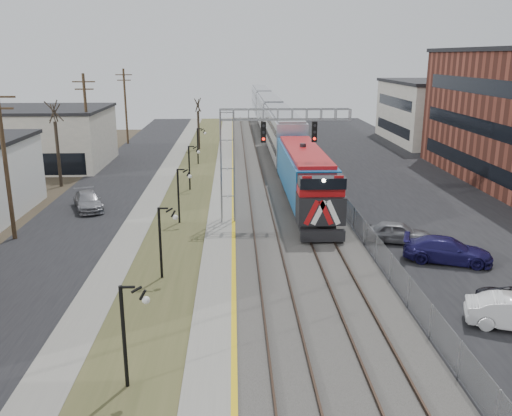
{
  "coord_description": "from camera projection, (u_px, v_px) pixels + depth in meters",
  "views": [
    {
      "loc": [
        -0.04,
        -9.36,
        11.63
      ],
      "look_at": [
        1.29,
        22.65,
        2.6
      ],
      "focal_mm": 38.0,
      "sensor_mm": 36.0,
      "label": 1
    }
  ],
  "objects": [
    {
      "name": "car_lot_e",
      "position": [
        398.0,
        233.0,
        34.69
      ],
      "size": [
        4.33,
        2.59,
        1.38
      ],
      "primitive_type": "imported",
      "rotation": [
        0.0,
        0.0,
        1.32
      ],
      "color": "slate",
      "rests_on": "ground"
    },
    {
      "name": "fence",
      "position": [
        331.0,
        188.0,
        45.93
      ],
      "size": [
        0.04,
        120.0,
        1.6
      ],
      "primitive_type": "cube",
      "color": "gray",
      "rests_on": "ground"
    },
    {
      "name": "signal_gantry",
      "position": [
        252.0,
        146.0,
        37.61
      ],
      "size": [
        9.0,
        1.07,
        8.15
      ],
      "color": "gray",
      "rests_on": "ground"
    },
    {
      "name": "track_far",
      "position": [
        299.0,
        194.0,
        45.96
      ],
      "size": [
        1.58,
        120.0,
        0.15
      ],
      "color": "#2D2119",
      "rests_on": "ballast_bed"
    },
    {
      "name": "platform",
      "position": [
        223.0,
        197.0,
        45.74
      ],
      "size": [
        2.0,
        120.0,
        0.24
      ],
      "primitive_type": "cube",
      "color": "gray",
      "rests_on": "ground"
    },
    {
      "name": "car_street_b",
      "position": [
        88.0,
        201.0,
        42.2
      ],
      "size": [
        3.45,
        5.03,
        1.35
      ],
      "primitive_type": "imported",
      "rotation": [
        0.0,
        0.0,
        0.37
      ],
      "color": "gray",
      "rests_on": "ground"
    },
    {
      "name": "grass_median",
      "position": [
        187.0,
        198.0,
        45.65
      ],
      "size": [
        4.0,
        120.0,
        0.06
      ],
      "primitive_type": "cube",
      "color": "#474A27",
      "rests_on": "ground"
    },
    {
      "name": "street_west",
      "position": [
        98.0,
        199.0,
        45.35
      ],
      "size": [
        7.0,
        120.0,
        0.04
      ],
      "primitive_type": "cube",
      "color": "black",
      "rests_on": "ground"
    },
    {
      "name": "lampposts",
      "position": [
        161.0,
        242.0,
        29.04
      ],
      "size": [
        0.14,
        62.14,
        4.0
      ],
      "color": "black",
      "rests_on": "ground"
    },
    {
      "name": "sidewalk",
      "position": [
        152.0,
        199.0,
        45.53
      ],
      "size": [
        2.0,
        120.0,
        0.08
      ],
      "primitive_type": "cube",
      "color": "gray",
      "rests_on": "ground"
    },
    {
      "name": "car_lot_d",
      "position": [
        447.0,
        251.0,
        31.39
      ],
      "size": [
        5.38,
        3.56,
        1.45
      ],
      "primitive_type": "imported",
      "rotation": [
        0.0,
        0.0,
        1.24
      ],
      "color": "#1A164F",
      "rests_on": "ground"
    },
    {
      "name": "parking_lot",
      "position": [
        421.0,
        196.0,
        46.45
      ],
      "size": [
        16.0,
        120.0,
        0.04
      ],
      "primitive_type": "cube",
      "color": "black",
      "rests_on": "ground"
    },
    {
      "name": "ballast_bed",
      "position": [
        282.0,
        197.0,
        45.95
      ],
      "size": [
        8.0,
        120.0,
        0.2
      ],
      "primitive_type": "cube",
      "color": "#595651",
      "rests_on": "ground"
    },
    {
      "name": "train",
      "position": [
        273.0,
        120.0,
        76.22
      ],
      "size": [
        3.0,
        85.85,
        5.33
      ],
      "color": "#125897",
      "rests_on": "ground"
    },
    {
      "name": "bare_trees",
      "position": [
        93.0,
        159.0,
        48.34
      ],
      "size": [
        12.3,
        42.3,
        5.95
      ],
      "color": "#382D23",
      "rests_on": "ground"
    },
    {
      "name": "platform_edge",
      "position": [
        233.0,
        195.0,
        45.75
      ],
      "size": [
        0.24,
        120.0,
        0.01
      ],
      "primitive_type": "cube",
      "color": "gold",
      "rests_on": "platform"
    },
    {
      "name": "utility_poles",
      "position": [
        6.0,
        164.0,
        34.26
      ],
      "size": [
        0.28,
        80.28,
        10.0
      ],
      "color": "#4C3823",
      "rests_on": "ground"
    },
    {
      "name": "track_near",
      "position": [
        258.0,
        195.0,
        45.82
      ],
      "size": [
        1.58,
        120.0,
        0.15
      ],
      "color": "#2D2119",
      "rests_on": "ballast_bed"
    }
  ]
}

